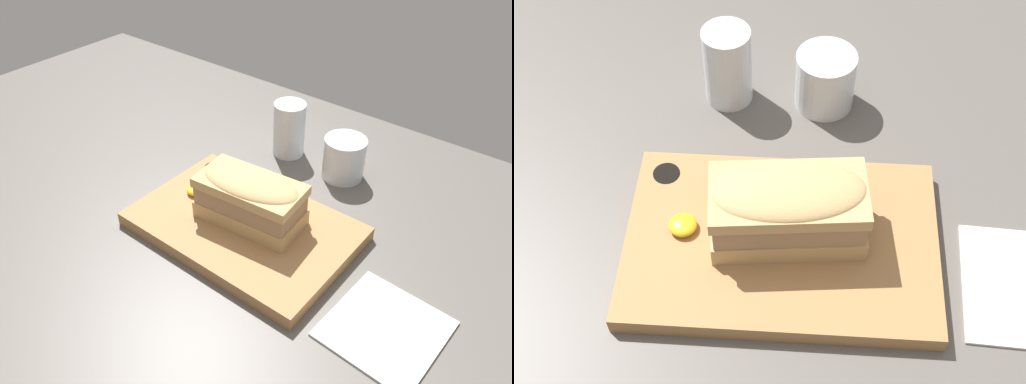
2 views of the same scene
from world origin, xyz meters
TOP-DOWN VIEW (x-y plane):
  - dining_table at (0.00, 0.00)cm, footprint 176.23×95.77cm
  - serving_board at (4.15, -1.77)cm, footprint 36.13×23.89cm
  - sandwich at (4.85, -0.79)cm, footprint 18.18×10.57cm
  - mustard_dollop at (-7.25, -1.23)cm, footprint 3.33×3.33cm
  - water_glass at (-4.35, 23.08)cm, footprint 6.49×6.49cm
  - wine_glass at (8.76, 22.81)cm, footprint 8.10×8.10cm

SIDE VIEW (x-z plane):
  - dining_table at x=0.00cm, z-range 0.00..2.00cm
  - serving_board at x=4.15cm, z-range 1.97..4.43cm
  - mustard_dollop at x=-7.25cm, z-range 4.39..5.72cm
  - wine_glass at x=8.76cm, z-range 1.75..9.93cm
  - water_glass at x=-4.35cm, z-range 1.25..12.51cm
  - sandwich at x=4.85cm, z-range 4.72..13.48cm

